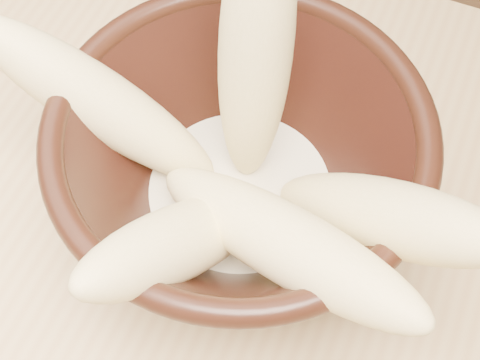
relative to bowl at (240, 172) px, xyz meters
name	(u,v)px	position (x,y,z in m)	size (l,w,h in m)	color
bowl	(240,172)	(0.00, 0.00, 0.00)	(0.23, 0.23, 0.13)	black
milk_puddle	(240,195)	(0.00, 0.00, -0.03)	(0.13, 0.13, 0.02)	beige
banana_upright	(256,53)	(-0.01, 0.04, 0.07)	(0.04, 0.04, 0.20)	#E4D387
banana_left	(102,104)	(-0.09, 0.00, 0.03)	(0.04, 0.04, 0.18)	#E4D387
banana_right	(379,215)	(0.09, -0.02, 0.04)	(0.04, 0.04, 0.18)	#E4D387
banana_across	(280,240)	(0.04, -0.05, 0.03)	(0.04, 0.04, 0.19)	#E4D387
banana_front	(181,241)	(-0.01, -0.07, 0.02)	(0.04, 0.04, 0.16)	#E4D387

